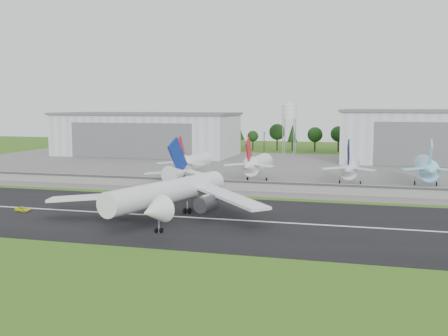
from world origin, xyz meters
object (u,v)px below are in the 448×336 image
(ground_vehicle, at_px, (23,209))
(parked_jet_navy, at_px, (350,168))
(parked_jet_skyblue, at_px, (427,168))
(parked_jet_red_b, at_px, (256,164))
(parked_jet_red_a, at_px, (192,163))
(main_airliner, at_px, (168,197))

(ground_vehicle, relative_size, parked_jet_navy, 0.13)
(parked_jet_skyblue, bearing_deg, parked_jet_red_b, -175.03)
(parked_jet_red_a, height_order, parked_jet_red_b, parked_jet_red_b)
(main_airliner, height_order, ground_vehicle, main_airliner)
(parked_jet_red_b, relative_size, parked_jet_skyblue, 0.84)
(parked_jet_navy, xyz_separation_m, parked_jet_skyblue, (24.91, 5.05, 0.31))
(ground_vehicle, relative_size, parked_jet_red_a, 0.13)
(ground_vehicle, distance_m, parked_jet_red_b, 84.80)
(parked_jet_red_a, xyz_separation_m, parked_jet_navy, (57.01, -0.03, -0.21))
(parked_jet_red_a, relative_size, parked_jet_red_b, 1.00)
(parked_jet_red_a, bearing_deg, ground_vehicle, -107.10)
(ground_vehicle, height_order, parked_jet_red_b, parked_jet_red_b)
(parked_jet_red_a, xyz_separation_m, parked_jet_red_b, (24.26, 0.00, 0.03))
(main_airliner, xyz_separation_m, parked_jet_red_b, (7.44, 67.01, 1.45))
(parked_jet_navy, bearing_deg, ground_vehicle, -138.02)
(main_airliner, relative_size, parked_jet_red_a, 1.87)
(parked_jet_skyblue, bearing_deg, parked_jet_red_a, -176.49)
(ground_vehicle, bearing_deg, main_airliner, -78.25)
(ground_vehicle, bearing_deg, parked_jet_skyblue, -47.87)
(parked_jet_red_b, bearing_deg, parked_jet_skyblue, 4.97)
(parked_jet_red_a, distance_m, parked_jet_skyblue, 82.08)
(main_airliner, bearing_deg, parked_jet_red_b, -81.32)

